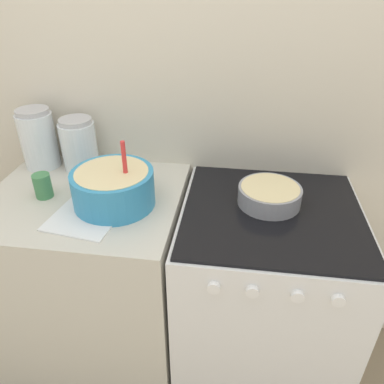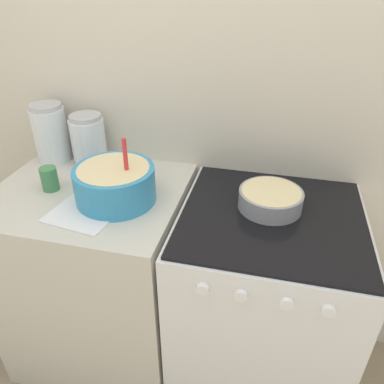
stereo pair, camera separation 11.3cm
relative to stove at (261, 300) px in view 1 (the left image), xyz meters
The scene contains 9 objects.
wall_back 0.89m from the stove, 135.22° to the left, with size 4.49×0.05×2.40m.
countertop_cabinet 0.72m from the stove, behind, with size 0.74×0.64×0.91m.
stove is the anchor object (origin of this frame).
mixing_bowl 0.79m from the stove, behind, with size 0.30×0.30×0.25m.
baking_pan 0.50m from the stove, 107.24° to the left, with size 0.23×0.23×0.07m.
storage_jar_left 1.16m from the stove, 167.18° to the left, with size 0.15×0.15×0.26m.
storage_jar_middle 1.00m from the stove, 164.47° to the left, with size 0.15×0.15×0.22m.
tin_can 1.00m from the stove, behind, with size 0.06×0.06×0.09m.
recipe_page 0.81m from the stove, 167.67° to the right, with size 0.26×0.25×0.01m.
Camera 1 is at (0.21, -0.83, 1.67)m, focal length 35.00 mm.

